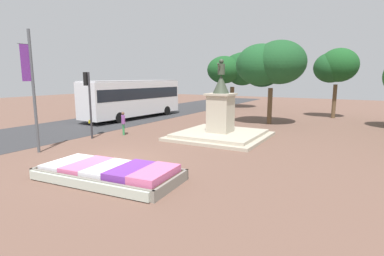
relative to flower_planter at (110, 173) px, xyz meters
The scene contains 10 objects.
ground_plane 2.51m from the flower_planter, 136.10° to the left, with size 94.94×94.94×0.00m, color brown.
flower_planter is the anchor object (origin of this frame).
statue_monument 9.20m from the flower_planter, 87.87° to the left, with size 5.51×5.51×4.84m.
traffic_light_mid_block 8.65m from the flower_planter, 142.61° to the left, with size 0.41×0.29×4.05m.
banner_pole 6.89m from the flower_planter, 168.75° to the left, with size 0.14×0.62×6.01m.
city_bus 17.09m from the flower_planter, 127.44° to the left, with size 3.25×10.59×3.45m.
pedestrian_with_handbag 8.88m from the flower_planter, 129.00° to the left, with size 0.43×0.43×1.52m.
park_tree_far_right 23.90m from the flower_planter, 76.28° to the left, with size 3.85×3.21×6.33m.
park_tree_street_side 16.82m from the flower_planter, 85.36° to the left, with size 5.32×4.40×6.56m.
park_tree_distant 28.04m from the flower_planter, 101.79° to the left, with size 5.89×5.53×6.71m.
Camera 1 is at (9.67, -9.47, 3.77)m, focal length 28.00 mm.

